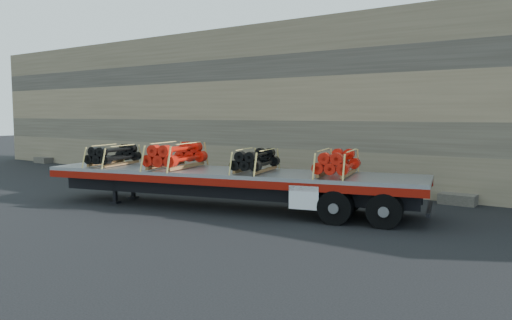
{
  "coord_description": "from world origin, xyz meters",
  "views": [
    {
      "loc": [
        11.18,
        -12.99,
        3.07
      ],
      "look_at": [
        1.57,
        0.43,
        1.55
      ],
      "focal_mm": 35.0,
      "sensor_mm": 36.0,
      "label": 1
    }
  ],
  "objects_px": {
    "trailer": "(228,190)",
    "bundle_midfront": "(176,156)",
    "bundle_rear": "(337,163)",
    "bundle_midrear": "(256,161)",
    "bundle_front": "(114,156)"
  },
  "relations": [
    {
      "from": "bundle_midfront",
      "to": "bundle_front",
      "type": "bearing_deg",
      "value": -180.0
    },
    {
      "from": "bundle_midrear",
      "to": "bundle_rear",
      "type": "distance_m",
      "value": 2.61
    },
    {
      "from": "trailer",
      "to": "bundle_front",
      "type": "xyz_separation_m",
      "value": [
        -4.33,
        -1.1,
        0.97
      ]
    },
    {
      "from": "bundle_front",
      "to": "bundle_rear",
      "type": "bearing_deg",
      "value": 0.0
    },
    {
      "from": "trailer",
      "to": "bundle_midfront",
      "type": "relative_size",
      "value": 5.36
    },
    {
      "from": "bundle_front",
      "to": "bundle_rear",
      "type": "height_order",
      "value": "bundle_rear"
    },
    {
      "from": "trailer",
      "to": "bundle_rear",
      "type": "bearing_deg",
      "value": 0.0
    },
    {
      "from": "bundle_rear",
      "to": "bundle_midfront",
      "type": "bearing_deg",
      "value": 180.0
    },
    {
      "from": "bundle_midfront",
      "to": "bundle_midrear",
      "type": "distance_m",
      "value": 2.88
    },
    {
      "from": "bundle_front",
      "to": "bundle_midrear",
      "type": "xyz_separation_m",
      "value": [
        5.27,
        1.34,
        -0.0
      ]
    },
    {
      "from": "trailer",
      "to": "bundle_midfront",
      "type": "xyz_separation_m",
      "value": [
        -1.85,
        -0.47,
        1.04
      ]
    },
    {
      "from": "bundle_midrear",
      "to": "bundle_rear",
      "type": "bearing_deg",
      "value": 0.0
    },
    {
      "from": "trailer",
      "to": "bundle_rear",
      "type": "xyz_separation_m",
      "value": [
        3.47,
        0.88,
        0.99
      ]
    },
    {
      "from": "bundle_front",
      "to": "bundle_midfront",
      "type": "relative_size",
      "value": 0.84
    },
    {
      "from": "trailer",
      "to": "bundle_rear",
      "type": "distance_m",
      "value": 3.71
    }
  ]
}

